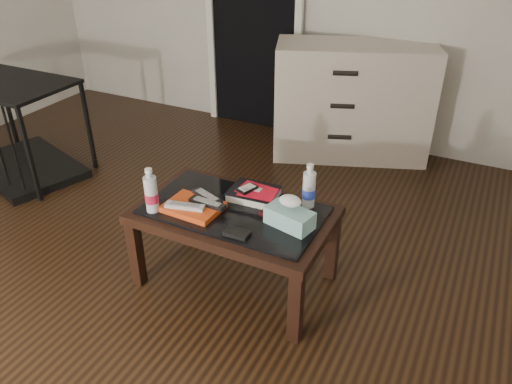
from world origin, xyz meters
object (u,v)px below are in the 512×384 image
textbook (254,194)px  tissue_box (290,218)px  coffee_table (234,220)px  water_bottle_right (309,186)px  dresser (352,101)px  pet_crate (22,144)px  water_bottle_left (151,190)px

textbook → tissue_box: (0.27, -0.16, 0.02)m
coffee_table → tissue_box: tissue_box is taller
water_bottle_right → tissue_box: 0.22m
dresser → pet_crate: bearing=-167.0°
pet_crate → water_bottle_right: bearing=13.1°
coffee_table → tissue_box: 0.33m
textbook → coffee_table: bearing=-108.3°
pet_crate → water_bottle_right: 2.42m
tissue_box → water_bottle_left: bearing=-151.8°
dresser → tissue_box: dresser is taller
dresser → water_bottle_right: size_ratio=5.46×
dresser → water_bottle_left: (-0.43, -2.02, 0.13)m
coffee_table → water_bottle_left: 0.45m
water_bottle_right → dresser: bearing=99.0°
dresser → water_bottle_left: dresser is taller
dresser → water_bottle_right: dresser is taller
coffee_table → textbook: size_ratio=4.00×
textbook → water_bottle_left: (-0.40, -0.34, 0.10)m
textbook → water_bottle_right: water_bottle_right is taller
water_bottle_left → water_bottle_right: 0.79m
pet_crate → dresser: bearing=51.8°
textbook → water_bottle_left: 0.54m
coffee_table → tissue_box: (0.31, -0.01, 0.11)m
tissue_box → textbook: bearing=162.8°
coffee_table → water_bottle_right: bearing=31.6°
water_bottle_right → water_bottle_left: bearing=-150.3°
tissue_box → pet_crate: bearing=-176.9°
coffee_table → dresser: (0.07, 1.83, 0.05)m
coffee_table → pet_crate: bearing=168.7°
pet_crate → water_bottle_left: size_ratio=4.38×
coffee_table → water_bottle_right: water_bottle_right is taller
pet_crate → tissue_box: pet_crate is taller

